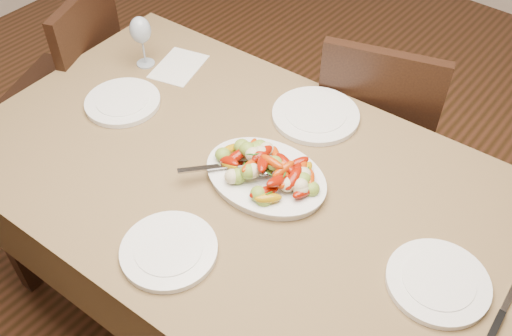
{
  "coord_description": "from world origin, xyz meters",
  "views": [
    {
      "loc": [
        0.94,
        -0.7,
        1.99
      ],
      "look_at": [
        0.21,
        0.18,
        0.82
      ],
      "focal_mm": 40.0,
      "sensor_mm": 36.0,
      "label": 1
    }
  ],
  "objects": [
    {
      "name": "plate_near",
      "position": [
        0.19,
        -0.16,
        0.77
      ],
      "size": [
        0.26,
        0.26,
        0.02
      ],
      "primitive_type": "cylinder",
      "color": "white",
      "rests_on": "dining_table"
    },
    {
      "name": "menu_card",
      "position": [
        -0.38,
        0.45,
        0.76
      ],
      "size": [
        0.2,
        0.24,
        0.0
      ],
      "primitive_type": "cube",
      "rotation": [
        0.0,
        0.0,
        0.28
      ],
      "color": "silver",
      "rests_on": "dining_table"
    },
    {
      "name": "roasted_vegetables",
      "position": [
        0.23,
        0.21,
        0.83
      ],
      "size": [
        0.31,
        0.22,
        0.09
      ],
      "primitive_type": null,
      "rotation": [
        0.0,
        0.0,
        0.05
      ],
      "color": "#790E02",
      "rests_on": "serving_platter"
    },
    {
      "name": "plate_left",
      "position": [
        -0.37,
        0.18,
        0.77
      ],
      "size": [
        0.25,
        0.25,
        0.02
      ],
      "primitive_type": "cylinder",
      "color": "white",
      "rests_on": "dining_table"
    },
    {
      "name": "plate_right",
      "position": [
        0.78,
        0.2,
        0.77
      ],
      "size": [
        0.26,
        0.26,
        0.02
      ],
      "primitive_type": "cylinder",
      "color": "white",
      "rests_on": "dining_table"
    },
    {
      "name": "chair_left",
      "position": [
        -0.95,
        0.28,
        0.47
      ],
      "size": [
        0.55,
        0.55,
        0.95
      ],
      "primitive_type": null,
      "rotation": [
        0.0,
        0.0,
        -1.17
      ],
      "color": "black",
      "rests_on": "ground"
    },
    {
      "name": "dining_table",
      "position": [
        0.21,
        0.18,
        0.38
      ],
      "size": [
        1.89,
        1.14,
        0.76
      ],
      "primitive_type": "cube",
      "rotation": [
        0.0,
        0.0,
        0.05
      ],
      "color": "brown",
      "rests_on": "ground"
    },
    {
      "name": "serving_platter",
      "position": [
        0.23,
        0.21,
        0.77
      ],
      "size": [
        0.38,
        0.29,
        0.02
      ],
      "primitive_type": "ellipsoid",
      "rotation": [
        0.0,
        0.0,
        0.05
      ],
      "color": "white",
      "rests_on": "dining_table"
    },
    {
      "name": "plate_far",
      "position": [
        0.17,
        0.54,
        0.77
      ],
      "size": [
        0.29,
        0.29,
        0.02
      ],
      "primitive_type": "cylinder",
      "color": "white",
      "rests_on": "dining_table"
    },
    {
      "name": "chair_far",
      "position": [
        0.23,
        0.93,
        0.47
      ],
      "size": [
        0.53,
        0.53,
        0.95
      ],
      "primitive_type": null,
      "rotation": [
        0.0,
        0.0,
        3.47
      ],
      "color": "black",
      "rests_on": "ground"
    },
    {
      "name": "serving_spoon",
      "position": [
        0.16,
        0.16,
        0.81
      ],
      "size": [
        0.26,
        0.21,
        0.03
      ],
      "primitive_type": null,
      "rotation": [
        0.0,
        0.0,
        -0.62
      ],
      "color": "#9EA0A8",
      "rests_on": "serving_platter"
    },
    {
      "name": "wine_glass",
      "position": [
        -0.48,
        0.39,
        0.86
      ],
      "size": [
        0.08,
        0.08,
        0.2
      ],
      "primitive_type": null,
      "color": "#8C99A5",
      "rests_on": "dining_table"
    },
    {
      "name": "table_knife",
      "position": [
        0.94,
        0.22,
        0.76
      ],
      "size": [
        0.03,
        0.2,
        0.01
      ],
      "primitive_type": null,
      "rotation": [
        0.0,
        0.0,
        0.06
      ],
      "color": "#9EA0A8",
      "rests_on": "dining_table"
    },
    {
      "name": "floor",
      "position": [
        0.0,
        0.0,
        0.0
      ],
      "size": [
        6.0,
        6.0,
        0.0
      ],
      "primitive_type": "plane",
      "color": "#3E2313",
      "rests_on": "ground"
    }
  ]
}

